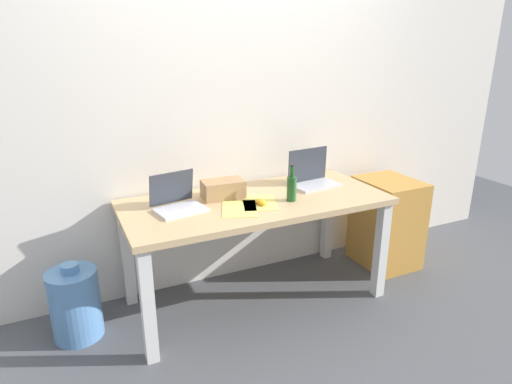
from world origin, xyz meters
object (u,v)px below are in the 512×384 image
object	(u,v)px
laptop_right	(312,177)
water_cooler_jug	(75,304)
desk	(256,213)
beer_bottle	(292,187)
laptop_left	(177,202)
cardboard_box	(223,189)
computer_mouse	(261,202)
filing_cabinet	(387,222)

from	to	relation	value
laptop_right	water_cooler_jug	world-z (taller)	laptop_right
desk	beer_bottle	xyz separation A→B (m)	(0.20, -0.12, 0.19)
laptop_left	water_cooler_jug	world-z (taller)	laptop_left
beer_bottle	cardboard_box	distance (m)	0.45
beer_bottle	computer_mouse	bearing A→B (deg)	176.01
desk	laptop_left	size ratio (longest dim) A/B	5.32
laptop_right	filing_cabinet	distance (m)	0.82
beer_bottle	filing_cabinet	bearing A→B (deg)	9.39
cardboard_box	desk	bearing A→B (deg)	-34.49
laptop_left	computer_mouse	distance (m)	0.52
filing_cabinet	desk	bearing A→B (deg)	-177.89
cardboard_box	laptop_left	bearing A→B (deg)	-166.11
desk	water_cooler_jug	xyz separation A→B (m)	(-1.15, 0.09, -0.42)
desk	water_cooler_jug	bearing A→B (deg)	175.52
computer_mouse	cardboard_box	distance (m)	0.28
desk	laptop_left	xyz separation A→B (m)	(-0.51, 0.04, 0.15)
cardboard_box	filing_cabinet	world-z (taller)	cardboard_box
laptop_left	laptop_right	xyz separation A→B (m)	(1.00, 0.06, 0.01)
water_cooler_jug	cardboard_box	bearing A→B (deg)	1.95
desk	beer_bottle	bearing A→B (deg)	-31.12
computer_mouse	cardboard_box	world-z (taller)	cardboard_box
laptop_left	beer_bottle	bearing A→B (deg)	-12.78
filing_cabinet	water_cooler_jug	bearing A→B (deg)	178.84
computer_mouse	water_cooler_jug	distance (m)	1.27
laptop_right	beer_bottle	distance (m)	0.37
laptop_right	cardboard_box	size ratio (longest dim) A/B	1.30
beer_bottle	water_cooler_jug	world-z (taller)	beer_bottle
desk	beer_bottle	world-z (taller)	beer_bottle
laptop_left	water_cooler_jug	distance (m)	0.86
laptop_left	beer_bottle	world-z (taller)	beer_bottle
water_cooler_jug	desk	bearing A→B (deg)	-4.48
laptop_left	laptop_right	distance (m)	1.01
water_cooler_jug	beer_bottle	bearing A→B (deg)	-8.78
desk	laptop_right	distance (m)	0.53
laptop_left	cardboard_box	distance (m)	0.34
laptop_left	filing_cabinet	size ratio (longest dim) A/B	0.46
laptop_left	cardboard_box	bearing A→B (deg)	13.89
desk	water_cooler_jug	distance (m)	1.23
desk	filing_cabinet	bearing A→B (deg)	2.11
desk	beer_bottle	size ratio (longest dim) A/B	7.17
laptop_right	computer_mouse	xyz separation A→B (m)	(-0.51, -0.21, -0.04)
filing_cabinet	computer_mouse	bearing A→B (deg)	-172.97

